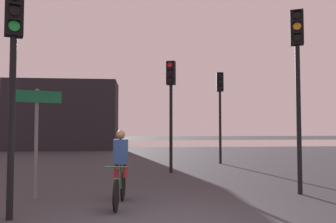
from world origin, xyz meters
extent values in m
cube|color=gray|center=(0.00, 30.64, 0.00)|extent=(80.00, 16.00, 0.01)
cube|color=black|center=(-6.13, 20.64, 2.63)|extent=(8.14, 4.00, 5.26)
cylinder|color=black|center=(3.61, 2.48, 1.91)|extent=(0.12, 0.12, 3.81)
cube|color=black|center=(3.61, 2.48, 4.26)|extent=(0.39, 0.35, 0.90)
cylinder|color=black|center=(3.55, 2.35, 4.55)|extent=(0.19, 0.11, 0.19)
cube|color=black|center=(3.55, 2.34, 4.66)|extent=(0.22, 0.19, 0.02)
cylinder|color=orange|center=(3.55, 2.35, 4.26)|extent=(0.19, 0.11, 0.19)
cube|color=black|center=(3.55, 2.34, 4.37)|extent=(0.22, 0.19, 0.02)
cylinder|color=black|center=(3.55, 2.35, 3.97)|extent=(0.19, 0.11, 0.19)
cube|color=black|center=(3.55, 2.34, 4.08)|extent=(0.22, 0.19, 0.02)
cylinder|color=black|center=(0.78, 6.72, 1.65)|extent=(0.12, 0.12, 3.30)
cube|color=black|center=(0.78, 6.72, 3.75)|extent=(0.38, 0.34, 0.90)
cylinder|color=red|center=(0.73, 6.59, 4.04)|extent=(0.19, 0.10, 0.19)
cube|color=black|center=(0.72, 6.57, 4.15)|extent=(0.22, 0.18, 0.02)
cylinder|color=black|center=(0.73, 6.59, 3.75)|extent=(0.19, 0.10, 0.19)
cube|color=black|center=(0.72, 6.57, 3.86)|extent=(0.22, 0.18, 0.02)
cylinder|color=black|center=(0.73, 6.59, 3.46)|extent=(0.19, 0.10, 0.19)
cube|color=black|center=(0.72, 6.57, 3.57)|extent=(0.22, 0.18, 0.02)
cylinder|color=black|center=(3.41, 9.59, 1.70)|extent=(0.12, 0.12, 3.39)
cube|color=black|center=(3.41, 9.59, 3.84)|extent=(0.35, 0.27, 0.90)
cylinder|color=black|center=(3.40, 9.46, 4.13)|extent=(0.19, 0.05, 0.19)
cube|color=black|center=(3.40, 9.44, 4.24)|extent=(0.20, 0.14, 0.02)
cylinder|color=black|center=(3.40, 9.46, 3.84)|extent=(0.19, 0.05, 0.19)
cube|color=black|center=(3.40, 9.44, 3.95)|extent=(0.20, 0.14, 0.02)
cylinder|color=black|center=(3.40, 9.46, 3.55)|extent=(0.19, 0.05, 0.19)
cube|color=black|center=(3.40, 9.44, 3.66)|extent=(0.20, 0.14, 0.02)
cylinder|color=black|center=(-2.81, 0.77, 1.69)|extent=(0.12, 0.12, 3.38)
cube|color=black|center=(-2.81, 0.77, 3.83)|extent=(0.39, 0.35, 0.90)
cylinder|color=black|center=(-2.76, 0.65, 3.83)|extent=(0.19, 0.10, 0.19)
cube|color=black|center=(-2.75, 0.63, 3.94)|extent=(0.22, 0.18, 0.02)
cylinder|color=green|center=(-2.76, 0.65, 3.54)|extent=(0.19, 0.10, 0.19)
cube|color=black|center=(-2.75, 0.63, 3.65)|extent=(0.22, 0.18, 0.02)
cylinder|color=slate|center=(-2.87, 2.49, 1.30)|extent=(0.08, 0.08, 2.60)
cube|color=#116038|center=(-2.85, 2.44, 2.41)|extent=(1.03, 0.44, 0.28)
cylinder|color=black|center=(-0.91, 1.15, 0.33)|extent=(0.10, 0.66, 0.66)
cylinder|color=black|center=(-0.82, 2.19, 0.33)|extent=(0.10, 0.66, 0.66)
cylinder|color=#1E592D|center=(-0.87, 1.67, 0.83)|extent=(0.12, 0.84, 0.04)
cylinder|color=#1E592D|center=(-0.85, 1.82, 0.61)|extent=(0.04, 0.04, 0.55)
cylinder|color=#1E592D|center=(-0.91, 1.20, 0.88)|extent=(0.46, 0.07, 0.03)
cylinder|color=maroon|center=(-0.95, 1.83, 0.88)|extent=(0.11, 0.11, 0.60)
cylinder|color=maroon|center=(-0.75, 1.81, 0.88)|extent=(0.11, 0.11, 0.60)
cube|color=navy|center=(-0.86, 1.77, 1.15)|extent=(0.32, 0.23, 0.54)
sphere|color=#846047|center=(-0.86, 1.74, 1.52)|extent=(0.20, 0.20, 0.20)
camera|label=1|loc=(-0.51, -5.51, 1.67)|focal=35.00mm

